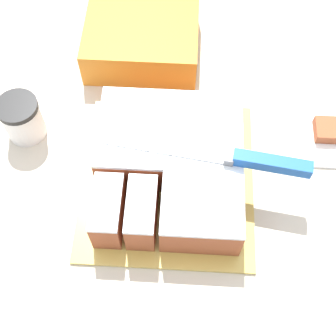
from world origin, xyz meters
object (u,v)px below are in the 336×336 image
(coffee_cup, at_px, (22,119))
(brownie, at_px, (328,130))
(cake_board, at_px, (168,180))
(storage_box, at_px, (140,37))
(cake, at_px, (170,166))
(knife, at_px, (249,160))

(coffee_cup, xyz_separation_m, brownie, (0.57, 0.03, -0.03))
(cake_board, xyz_separation_m, storage_box, (-0.08, 0.31, 0.04))
(cake_board, distance_m, brownie, 0.32)
(cake, distance_m, coffee_cup, 0.29)
(brownie, relative_size, storage_box, 0.22)
(cake_board, xyz_separation_m, coffee_cup, (-0.28, 0.09, 0.04))
(cake_board, xyz_separation_m, knife, (0.13, -0.00, 0.09))
(cake_board, relative_size, brownie, 6.66)
(coffee_cup, bearing_deg, cake_board, -18.20)
(knife, height_order, coffee_cup, knife)
(storage_box, bearing_deg, knife, -56.70)
(storage_box, bearing_deg, coffee_cup, -132.15)
(cake_board, relative_size, knife, 0.96)
(storage_box, bearing_deg, cake, -75.59)
(cake_board, distance_m, knife, 0.16)
(knife, bearing_deg, coffee_cup, -4.96)
(knife, relative_size, coffee_cup, 4.05)
(knife, bearing_deg, cake, 4.41)
(knife, distance_m, brownie, 0.22)
(cake, xyz_separation_m, brownie, (0.29, 0.11, -0.03))
(cake_board, bearing_deg, cake, 47.36)
(knife, xyz_separation_m, storage_box, (-0.21, 0.32, -0.06))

